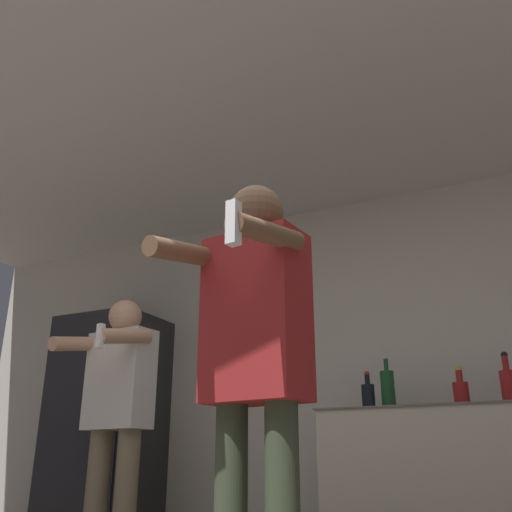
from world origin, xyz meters
The scene contains 10 objects.
wall_back centered at (0.00, 2.85, 1.27)m, with size 7.00×0.06×2.55m.
ceiling_slab centered at (0.00, 1.41, 2.57)m, with size 7.00×3.34×0.05m.
refrigerator centered at (-1.86, 2.49, 0.87)m, with size 0.76×0.69×1.74m.
counter centered at (0.61, 2.51, 0.47)m, with size 1.32×0.64×0.93m.
bottle_short_whiskey centered at (1.06, 2.48, 1.05)m, with size 0.09×0.09×0.31m.
bottle_tall_gin centered at (0.23, 2.48, 1.03)m, with size 0.08×0.08×0.25m.
bottle_dark_rum centered at (0.36, 2.48, 1.06)m, with size 0.09×0.09×0.34m.
bottle_brown_liquor centered at (0.79, 2.48, 1.02)m, with size 0.09×0.09×0.24m.
person_woman_foreground centered at (0.32, 0.58, 0.98)m, with size 0.47×0.55×1.61m.
person_man_side centered at (-1.18, 1.74, 0.96)m, with size 0.56×0.56×1.64m.
Camera 1 is at (1.15, -1.20, 0.60)m, focal length 40.00 mm.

